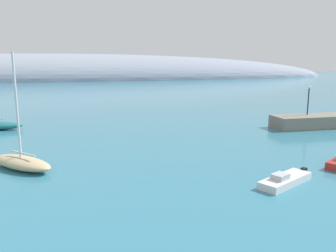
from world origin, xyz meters
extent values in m
cube|color=gray|center=(26.75, 31.53, 0.85)|extent=(17.69, 4.19, 1.70)
ellipsoid|color=#8E99AD|center=(-14.85, 182.93, 0.00)|extent=(320.03, 57.18, 27.09)
ellipsoid|color=#C6B284|center=(-12.32, 22.27, 0.51)|extent=(6.37, 6.56, 1.02)
cylinder|color=silver|center=(-12.32, 22.27, 5.34)|extent=(0.18, 0.18, 8.64)
cube|color=silver|center=(-12.11, 22.04, 1.37)|extent=(2.19, 2.31, 0.10)
cube|color=white|center=(6.95, 13.26, 0.27)|extent=(5.14, 3.55, 0.55)
cube|color=black|center=(9.42, 14.46, 0.41)|extent=(0.55, 0.52, 0.49)
cube|color=#B2B7C1|center=(6.28, 12.93, 0.75)|extent=(1.47, 1.34, 0.40)
cylinder|color=black|center=(23.11, 32.22, 3.50)|extent=(0.16, 0.16, 3.61)
sphere|color=#EAEACC|center=(23.11, 32.22, 5.49)|extent=(0.36, 0.36, 0.36)
camera|label=1|loc=(-7.48, -7.16, 8.77)|focal=35.92mm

